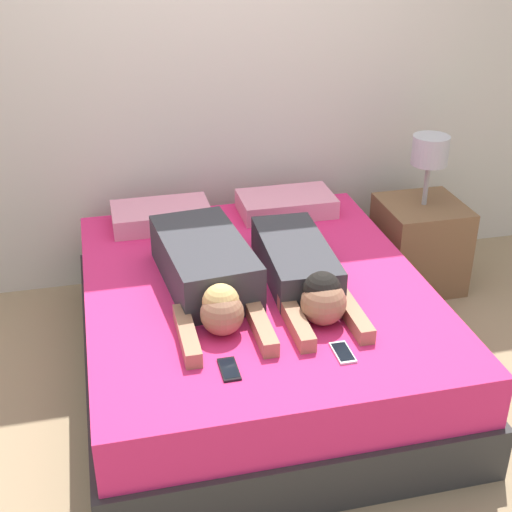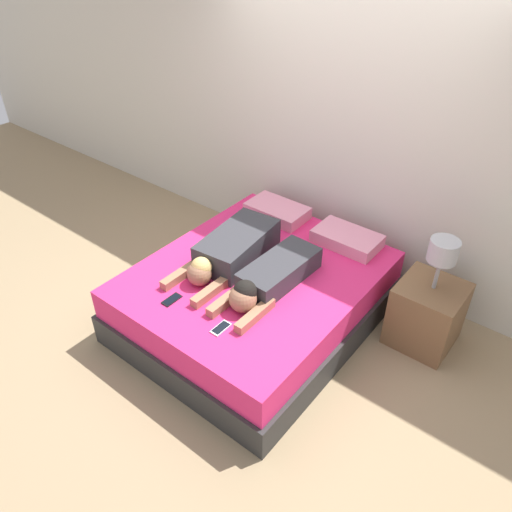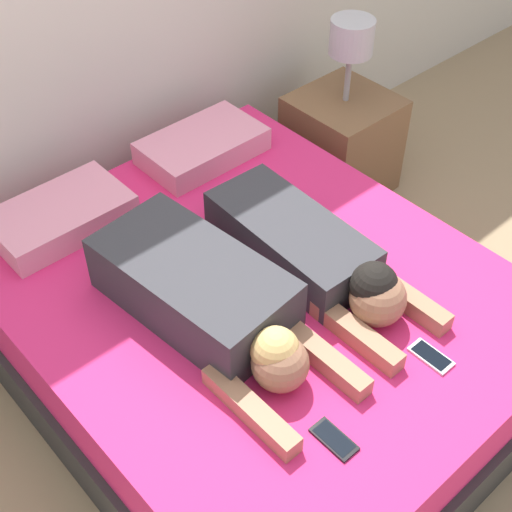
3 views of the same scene
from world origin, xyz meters
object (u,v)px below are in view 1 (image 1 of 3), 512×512
at_px(bed, 256,328).
at_px(nightstand, 420,239).
at_px(cell_phone_left, 229,369).
at_px(pillow_head_left, 161,216).
at_px(pillow_head_right, 286,204).
at_px(cell_phone_right, 343,353).
at_px(person_left, 207,271).
at_px(person_right, 303,272).

bearing_deg(bed, nightstand, 28.65).
xyz_separation_m(cell_phone_left, nightstand, (1.48, 1.33, -0.22)).
height_order(pillow_head_left, pillow_head_right, same).
xyz_separation_m(pillow_head_right, cell_phone_right, (-0.16, -1.45, -0.05)).
distance_m(bed, nightstand, 1.38).
height_order(bed, cell_phone_right, cell_phone_right).
relative_size(bed, person_left, 1.88).
xyz_separation_m(person_left, person_right, (0.45, -0.08, -0.02)).
xyz_separation_m(pillow_head_right, cell_phone_left, (-0.65, -1.46, -0.05)).
distance_m(person_right, nightstand, 1.30).
bearing_deg(cell_phone_left, pillow_head_right, 66.12).
relative_size(person_right, nightstand, 1.05).
bearing_deg(cell_phone_left, pillow_head_left, 94.00).
relative_size(pillow_head_left, nightstand, 0.57).
bearing_deg(pillow_head_right, bed, -115.33).
bearing_deg(cell_phone_left, person_left, 87.57).
distance_m(person_right, cell_phone_left, 0.74).
bearing_deg(pillow_head_right, cell_phone_right, -96.18).
distance_m(person_left, cell_phone_left, 0.65).
height_order(bed, person_right, person_right).
relative_size(person_right, cell_phone_left, 6.61).
distance_m(bed, cell_phone_right, 0.75).
distance_m(pillow_head_right, person_left, 1.02).
bearing_deg(person_right, person_left, 169.42).
relative_size(pillow_head_left, person_right, 0.54).
height_order(pillow_head_right, nightstand, nightstand).
xyz_separation_m(person_left, cell_phone_left, (-0.03, -0.65, -0.11)).
bearing_deg(person_right, cell_phone_right, -89.29).
xyz_separation_m(pillow_head_left, person_right, (0.58, -0.90, 0.04)).
height_order(pillow_head_right, cell_phone_right, pillow_head_right).
xyz_separation_m(bed, cell_phone_right, (0.22, -0.67, 0.27)).
bearing_deg(nightstand, pillow_head_left, 175.31).
height_order(bed, person_left, person_left).
height_order(cell_phone_left, nightstand, nightstand).
bearing_deg(cell_phone_right, pillow_head_right, 83.82).
distance_m(person_left, nightstand, 1.64).
xyz_separation_m(person_right, nightstand, (1.00, 0.77, -0.31)).
bearing_deg(person_right, bed, 152.74).
bearing_deg(pillow_head_left, person_right, -56.99).
height_order(pillow_head_right, cell_phone_left, pillow_head_right).
bearing_deg(person_left, pillow_head_right, 52.75).
distance_m(pillow_head_right, person_right, 0.91).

